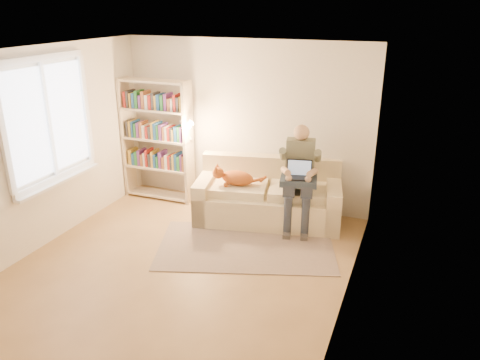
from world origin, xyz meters
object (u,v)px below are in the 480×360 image
at_px(person, 299,171).
at_px(cat, 233,177).
at_px(bookshelf, 157,134).
at_px(sofa, 268,199).
at_px(laptop, 299,173).

relative_size(person, cat, 2.10).
bearing_deg(cat, person, -1.35).
bearing_deg(bookshelf, person, -5.16).
bearing_deg(person, sofa, 160.61).
xyz_separation_m(cat, laptop, (0.98, 0.05, 0.18)).
height_order(cat, bookshelf, bookshelf).
xyz_separation_m(laptop, bookshelf, (-2.46, 0.32, 0.23)).
bearing_deg(cat, laptop, -8.89).
relative_size(laptop, bookshelf, 0.20).
bearing_deg(person, cat, 178.65).
relative_size(cat, bookshelf, 0.36).
bearing_deg(cat, bookshelf, 153.82).
xyz_separation_m(person, laptop, (0.03, -0.13, 0.02)).
bearing_deg(laptop, person, 92.83).
distance_m(person, bookshelf, 2.45).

